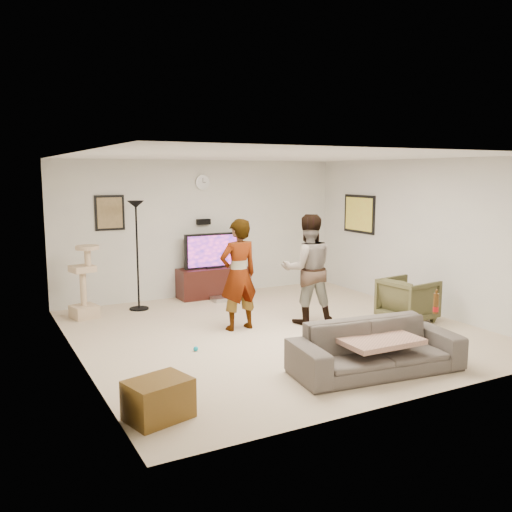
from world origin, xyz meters
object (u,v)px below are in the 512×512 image
floor_lamp (137,256)px  beer_bottle (436,304)px  tv_stand (213,282)px  person_right (308,269)px  sofa (376,348)px  cat_tree (83,282)px  armchair (408,300)px  tv (213,251)px  side_table (158,399)px  person_left (238,275)px

floor_lamp → beer_bottle: bearing=-59.0°
tv_stand → person_right: size_ratio=0.78×
person_right → sofa: (-0.46, -2.14, -0.54)m
tv_stand → cat_tree: 2.46m
person_right → armchair: (1.42, -0.65, -0.50)m
floor_lamp → tv: bearing=11.6°
sofa → side_table: 2.60m
armchair → side_table: (-4.48, -1.50, -0.15)m
person_left → sofa: 2.45m
cat_tree → beer_bottle: (3.42, -4.03, 0.12)m
tv → sofa: 4.50m
floor_lamp → beer_bottle: (2.50, -4.15, -0.21)m
tv → sofa: bearing=-88.7°
tv → side_table: tv is taller
tv_stand → beer_bottle: beer_bottle is taller
tv_stand → cat_tree: bearing=-169.8°
cat_tree → side_table: size_ratio=2.04×
person_right → side_table: size_ratio=2.93×
cat_tree → sofa: bearing=-58.1°
side_table → person_right: bearing=35.1°
person_left → side_table: bearing=45.8°
person_left → side_table: size_ratio=2.86×
tv → floor_lamp: bearing=-168.4°
beer_bottle → person_right: bearing=101.9°
floor_lamp → sofa: bearing=-69.1°
floor_lamp → armchair: 4.41m
sofa → floor_lamp: bearing=117.8°
tv_stand → beer_bottle: bearing=-77.2°
cat_tree → person_left: (1.88, -1.72, 0.23)m
tv_stand → armchair: size_ratio=1.77×
armchair → side_table: size_ratio=1.30×
sofa → cat_tree: bearing=128.7°
tv_stand → beer_bottle: (1.01, -4.46, 0.43)m
beer_bottle → armchair: beer_bottle is taller
floor_lamp → person_left: (0.96, -1.84, -0.09)m
tv → armchair: bearing=-56.2°
tv → sofa: size_ratio=0.54×
cat_tree → armchair: size_ratio=1.57×
tv_stand → cat_tree: size_ratio=1.13×
floor_lamp → side_table: floor_lamp is taller
side_table → person_left: bearing=49.6°
person_left → tv_stand: bearing=-107.6°
beer_bottle → armchair: bearing=56.9°
tv_stand → person_right: (0.56, -2.32, 0.56)m
tv_stand → tv: size_ratio=1.22×
tv → sofa: tv is taller
armchair → cat_tree: bearing=53.0°
tv → side_table: bearing=-119.2°
floor_lamp → side_table: (-1.00, -4.16, -0.72)m
floor_lamp → beer_bottle: 4.85m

